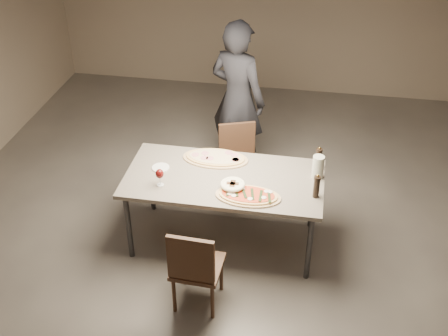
% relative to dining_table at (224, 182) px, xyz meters
% --- Properties ---
extents(room, '(7.00, 7.00, 7.00)m').
position_rel_dining_table_xyz_m(room, '(0.00, 0.00, 0.71)').
color(room, '#5B544E').
rests_on(room, ground).
extents(dining_table, '(1.80, 0.90, 0.75)m').
position_rel_dining_table_xyz_m(dining_table, '(0.00, 0.00, 0.00)').
color(dining_table, slate).
rests_on(dining_table, ground).
extents(zucchini_pizza, '(0.57, 0.32, 0.05)m').
position_rel_dining_table_xyz_m(zucchini_pizza, '(0.26, -0.26, 0.07)').
color(zucchini_pizza, tan).
rests_on(zucchini_pizza, dining_table).
extents(ham_pizza, '(0.63, 0.35, 0.04)m').
position_rel_dining_table_xyz_m(ham_pizza, '(-0.13, 0.28, 0.07)').
color(ham_pizza, tan).
rests_on(ham_pizza, dining_table).
extents(bread_basket, '(0.22, 0.22, 0.08)m').
position_rel_dining_table_xyz_m(bread_basket, '(0.11, -0.18, 0.10)').
color(bread_basket, beige).
rests_on(bread_basket, dining_table).
extents(oil_dish, '(0.13, 0.13, 0.01)m').
position_rel_dining_table_xyz_m(oil_dish, '(-0.07, 0.18, 0.06)').
color(oil_dish, white).
rests_on(oil_dish, dining_table).
extents(pepper_mill_left, '(0.06, 0.06, 0.23)m').
position_rel_dining_table_xyz_m(pepper_mill_left, '(0.83, 0.29, 0.17)').
color(pepper_mill_left, black).
rests_on(pepper_mill_left, dining_table).
extents(pepper_mill_right, '(0.06, 0.06, 0.23)m').
position_rel_dining_table_xyz_m(pepper_mill_right, '(0.83, -0.15, 0.17)').
color(pepper_mill_right, black).
rests_on(pepper_mill_right, dining_table).
extents(carafe, '(0.11, 0.11, 0.22)m').
position_rel_dining_table_xyz_m(carafe, '(0.83, 0.15, 0.17)').
color(carafe, silver).
rests_on(carafe, dining_table).
extents(wine_glass, '(0.07, 0.07, 0.17)m').
position_rel_dining_table_xyz_m(wine_glass, '(-0.54, -0.22, 0.17)').
color(wine_glass, silver).
rests_on(wine_glass, dining_table).
extents(side_plate, '(0.16, 0.16, 0.01)m').
position_rel_dining_table_xyz_m(side_plate, '(-0.61, 0.04, 0.06)').
color(side_plate, white).
rests_on(side_plate, dining_table).
extents(chair_near, '(0.42, 0.42, 0.84)m').
position_rel_dining_table_xyz_m(chair_near, '(-0.08, -0.89, -0.22)').
color(chair_near, '#3F281A').
rests_on(chair_near, ground).
extents(chair_far, '(0.51, 0.51, 0.84)m').
position_rel_dining_table_xyz_m(chair_far, '(0.02, 0.75, -0.22)').
color(chair_far, '#3F281A').
rests_on(chair_far, ground).
extents(diner, '(0.77, 0.65, 1.78)m').
position_rel_dining_table_xyz_m(diner, '(-0.08, 1.28, 0.20)').
color(diner, black).
rests_on(diner, ground).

